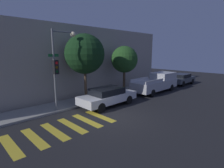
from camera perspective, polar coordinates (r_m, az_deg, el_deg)
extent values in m
plane|color=black|center=(10.97, 0.54, -10.97)|extent=(60.00, 60.00, 0.00)
cube|color=gray|center=(14.17, -11.95, -5.92)|extent=(26.00, 2.23, 0.14)
cube|color=#A89E8E|center=(17.63, -20.33, 6.97)|extent=(26.00, 6.00, 6.27)
cube|color=gold|center=(9.13, -30.27, -17.08)|extent=(0.45, 2.60, 0.00)
cube|color=gold|center=(9.37, -24.04, -15.80)|extent=(0.45, 2.60, 0.00)
cube|color=gold|center=(9.71, -18.26, -14.45)|extent=(0.45, 2.60, 0.00)
cube|color=gold|center=(10.15, -12.99, -13.07)|extent=(0.45, 2.60, 0.00)
cube|color=gold|center=(10.66, -8.25, -11.72)|extent=(0.45, 2.60, 0.00)
cube|color=gold|center=(11.24, -4.00, -10.44)|extent=(0.45, 2.60, 0.00)
cylinder|color=slate|center=(11.95, -18.28, 3.74)|extent=(0.12, 0.12, 5.44)
cube|color=black|center=(11.73, -17.91, 5.27)|extent=(0.30, 0.30, 0.90)
cylinder|color=red|center=(11.57, -17.63, 6.56)|extent=(0.18, 0.02, 0.18)
cylinder|color=#593D0A|center=(11.59, -17.56, 5.23)|extent=(0.18, 0.02, 0.18)
cylinder|color=#0C3819|center=(11.62, -17.48, 3.91)|extent=(0.18, 0.02, 0.18)
cube|color=#19662D|center=(11.88, -18.58, 8.87)|extent=(0.70, 0.02, 0.18)
cylinder|color=slate|center=(12.30, -15.72, 16.05)|extent=(1.50, 0.08, 0.08)
sphere|color=#F9E5B2|center=(12.67, -12.61, 15.55)|extent=(0.36, 0.36, 0.36)
cube|color=silver|center=(13.20, -1.32, -4.41)|extent=(4.58, 1.84, 0.58)
cube|color=black|center=(13.00, -1.70, -2.29)|extent=(2.38, 1.62, 0.46)
cylinder|color=black|center=(14.80, 0.51, -3.93)|extent=(0.67, 0.22, 0.67)
cylinder|color=black|center=(13.72, 5.41, -5.13)|extent=(0.67, 0.22, 0.67)
cylinder|color=black|center=(13.03, -8.42, -6.05)|extent=(0.67, 0.22, 0.67)
cylinder|color=black|center=(11.78, -3.63, -7.74)|extent=(0.67, 0.22, 0.67)
cube|color=#BCBCC1|center=(18.11, 13.82, -0.15)|extent=(5.73, 1.92, 0.88)
cube|color=#BCBCC1|center=(19.34, 16.39, 2.67)|extent=(2.58, 1.77, 0.65)
cube|color=#BCBCC1|center=(17.31, 9.01, 1.48)|extent=(2.87, 0.08, 0.28)
cube|color=#BCBCC1|center=(16.37, 13.76, 0.80)|extent=(2.87, 0.08, 0.28)
cylinder|color=black|center=(20.13, 14.34, -0.40)|extent=(0.67, 0.22, 0.67)
cylinder|color=black|center=(19.31, 18.75, -1.09)|extent=(0.67, 0.22, 0.67)
cylinder|color=black|center=(17.24, 8.17, -1.97)|extent=(0.67, 0.22, 0.67)
cylinder|color=black|center=(16.27, 13.04, -2.88)|extent=(0.67, 0.22, 0.67)
cube|color=#4C5156|center=(23.49, 21.72, 1.41)|extent=(4.36, 1.78, 0.57)
cube|color=black|center=(23.33, 21.69, 2.58)|extent=(2.26, 1.56, 0.42)
cylinder|color=black|center=(25.08, 21.28, 1.30)|extent=(0.67, 0.22, 0.67)
cylinder|color=black|center=(24.48, 24.67, 0.85)|extent=(0.67, 0.22, 0.67)
cylinder|color=black|center=(22.67, 18.44, 0.57)|extent=(0.67, 0.22, 0.67)
cylinder|color=black|center=(22.00, 22.12, 0.05)|extent=(0.67, 0.22, 0.67)
cylinder|color=brown|center=(14.09, -8.62, -0.56)|extent=(0.21, 0.21, 2.69)
sphere|color=#143316|center=(13.84, -8.91, 9.68)|extent=(3.09, 3.09, 3.09)
cylinder|color=brown|center=(17.19, 3.98, 0.92)|extent=(0.24, 0.24, 2.34)
sphere|color=#234C1E|center=(16.97, 4.07, 8.03)|extent=(2.56, 2.56, 2.56)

